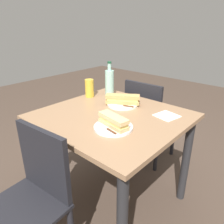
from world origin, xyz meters
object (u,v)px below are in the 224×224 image
object	(u,v)px
baguette_sandwich_near	(123,99)
baguette_sandwich_far	(113,121)
dining_table	(112,131)
plate_near	(122,104)
knife_near	(123,106)
water_bottle	(109,82)
knife_far	(107,129)
chair_far	(32,195)
chair_near	(147,117)
beer_glass	(89,88)
plate_far	(113,127)

from	to	relation	value
baguette_sandwich_near	baguette_sandwich_far	xyz separation A→B (m)	(-0.21, 0.34, 0.00)
dining_table	plate_near	size ratio (longest dim) A/B	4.02
baguette_sandwich_near	baguette_sandwich_far	size ratio (longest dim) A/B	1.12
baguette_sandwich_near	knife_near	size ratio (longest dim) A/B	1.45
baguette_sandwich_near	water_bottle	distance (m)	0.27
knife_far	knife_near	bearing A→B (deg)	-64.72
knife_near	water_bottle	size ratio (longest dim) A/B	0.59
dining_table	chair_far	bearing A→B (deg)	89.31
chair_far	chair_near	xyz separation A→B (m)	(0.11, -1.28, 0.00)
chair_far	water_bottle	xyz separation A→B (m)	(0.29, -0.94, 0.39)
baguette_sandwich_near	beer_glass	world-z (taller)	beer_glass
chair_far	knife_far	world-z (taller)	chair_far
dining_table	baguette_sandwich_far	size ratio (longest dim) A/B	4.27
chair_far	knife_near	size ratio (longest dim) A/B	4.87
dining_table	knife_far	distance (m)	0.29
dining_table	chair_far	distance (m)	0.66
baguette_sandwich_far	plate_far	bearing A→B (deg)	0.00
plate_near	baguette_sandwich_near	world-z (taller)	baguette_sandwich_near
plate_far	baguette_sandwich_far	world-z (taller)	baguette_sandwich_far
plate_near	knife_near	xyz separation A→B (m)	(-0.04, 0.04, 0.01)
chair_far	plate_near	xyz separation A→B (m)	(0.05, -0.83, 0.28)
chair_near	baguette_sandwich_far	distance (m)	0.89
knife_far	chair_near	bearing A→B (deg)	-72.76
knife_far	water_bottle	xyz separation A→B (m)	(0.44, -0.51, 0.10)
chair_near	knife_far	size ratio (longest dim) A/B	4.70
plate_far	baguette_sandwich_near	bearing A→B (deg)	-58.79
baguette_sandwich_near	water_bottle	size ratio (longest dim) A/B	0.86
dining_table	plate_far	world-z (taller)	plate_far
chair_far	baguette_sandwich_near	bearing A→B (deg)	-86.27
beer_glass	baguette_sandwich_near	bearing A→B (deg)	-175.39
chair_far	baguette_sandwich_far	distance (m)	0.60
chair_far	beer_glass	bearing A→B (deg)	-64.01
baguette_sandwich_near	water_bottle	world-z (taller)	water_bottle
plate_near	plate_far	distance (m)	0.40
plate_near	beer_glass	world-z (taller)	beer_glass
dining_table	knife_near	size ratio (longest dim) A/B	5.49
dining_table	knife_far	world-z (taller)	knife_far
plate_far	beer_glass	bearing A→B (deg)	-29.87
baguette_sandwich_far	chair_near	bearing A→B (deg)	-71.79
chair_far	plate_far	world-z (taller)	chair_far
baguette_sandwich_near	plate_far	distance (m)	0.40
plate_near	knife_far	distance (m)	0.44
chair_far	water_bottle	size ratio (longest dim) A/B	2.90
baguette_sandwich_near	water_bottle	xyz separation A→B (m)	(0.24, -0.11, 0.07)
beer_glass	plate_near	bearing A→B (deg)	-175.39
chair_far	plate_near	distance (m)	0.88
knife_near	plate_near	bearing A→B (deg)	-44.56
knife_near	plate_far	bearing A→B (deg)	118.86
plate_near	knife_near	world-z (taller)	knife_near
plate_near	dining_table	bearing A→B (deg)	108.04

